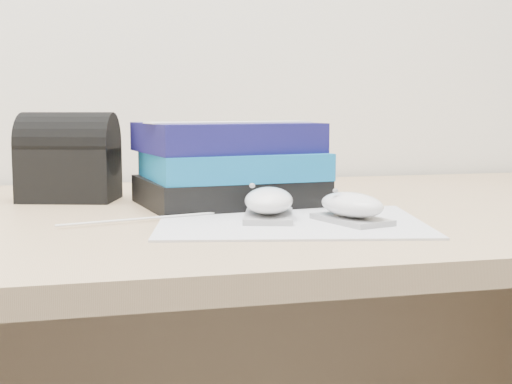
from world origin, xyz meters
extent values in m
cube|color=#A6835C|center=(0.00, 1.58, 0.71)|extent=(1.60, 0.80, 0.03)
cube|color=#A6835C|center=(0.00, 1.96, 0.35)|extent=(1.52, 0.03, 0.35)
cube|color=#9C9CA5|center=(-0.01, 1.44, 0.73)|extent=(0.38, 0.32, 0.00)
cube|color=#9B9B9D|center=(-0.03, 1.46, 0.74)|extent=(0.09, 0.13, 0.01)
ellipsoid|color=white|center=(-0.03, 1.46, 0.76)|extent=(0.09, 0.12, 0.03)
ellipsoid|color=gray|center=(-0.06, 1.46, 0.78)|extent=(0.01, 0.01, 0.01)
cube|color=gray|center=(0.06, 1.41, 0.74)|extent=(0.08, 0.12, 0.01)
ellipsoid|color=silver|center=(0.06, 1.41, 0.76)|extent=(0.08, 0.12, 0.03)
ellipsoid|color=gray|center=(0.04, 1.41, 0.77)|extent=(0.01, 0.01, 0.01)
cylinder|color=white|center=(-0.19, 1.49, 0.73)|extent=(0.22, 0.06, 0.00)
cube|color=black|center=(-0.05, 1.62, 0.75)|extent=(0.28, 0.23, 0.04)
cube|color=#0F66A2|center=(-0.05, 1.62, 0.79)|extent=(0.27, 0.22, 0.04)
cube|color=#131150|center=(-0.06, 1.62, 0.83)|extent=(0.27, 0.23, 0.04)
cube|color=white|center=(-0.06, 1.60, 0.85)|extent=(0.25, 0.09, 0.00)
cube|color=black|center=(-0.29, 1.73, 0.77)|extent=(0.17, 0.14, 0.08)
cylinder|color=black|center=(-0.29, 1.73, 0.82)|extent=(0.17, 0.14, 0.10)
camera|label=1|loc=(-0.27, 0.58, 0.88)|focal=50.00mm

